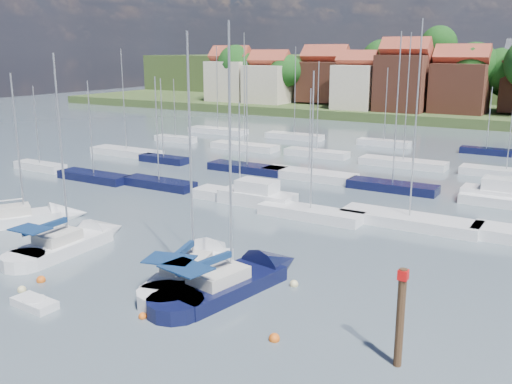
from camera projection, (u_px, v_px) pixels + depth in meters
The scene contains 14 objects.
ground at pixel (386, 171), 65.16m from camera, with size 260.00×260.00×0.00m, color #42525A.
sailboat_left at pixel (77, 242), 40.12m from camera, with size 3.21×10.70×14.46m.
sailboat_centre at pixel (199, 266), 35.64m from camera, with size 5.97×12.02×15.79m.
sailboat_navy at pixel (242, 279), 33.61m from camera, with size 5.24×12.12×16.27m.
sailboat_far at pixel (33, 218), 45.77m from camera, with size 7.17×9.52×12.82m.
tender at pixel (35, 303), 30.66m from camera, with size 2.70×1.37×0.57m.
timber_piling at pixel (399, 337), 24.70m from camera, with size 0.40×0.40×6.78m.
buoy_b at pixel (22, 292), 32.69m from camera, with size 0.49×0.49×0.49m, color beige.
buoy_c at pixel (41, 282), 34.08m from camera, with size 0.54×0.54×0.54m, color #D85914.
buoy_d at pixel (143, 318), 29.44m from camera, with size 0.43×0.43×0.43m, color #D85914.
buoy_e at pixel (294, 286), 33.49m from camera, with size 0.51×0.51×0.51m, color beige.
buoy_f at pixel (274, 340), 27.18m from camera, with size 0.54×0.54×0.54m, color #D85914.
buoy_h at pixel (21, 221), 46.27m from camera, with size 0.43×0.43×0.43m, color #D85914.
marina_field at pixel (389, 177), 60.07m from camera, with size 79.62×41.41×15.93m.
Camera 1 is at (19.88, -22.43, 13.45)m, focal length 40.00 mm.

